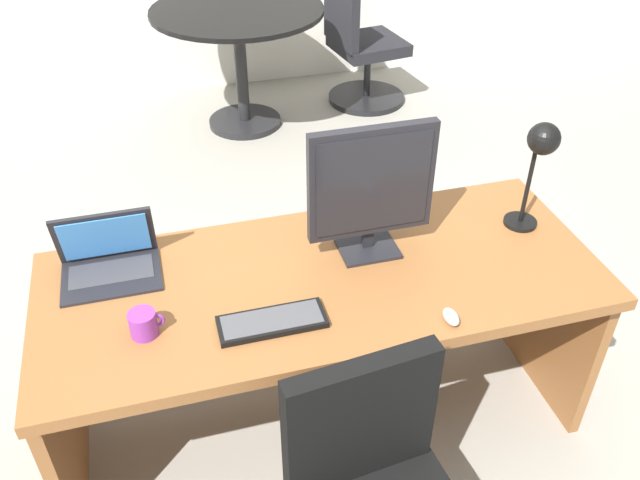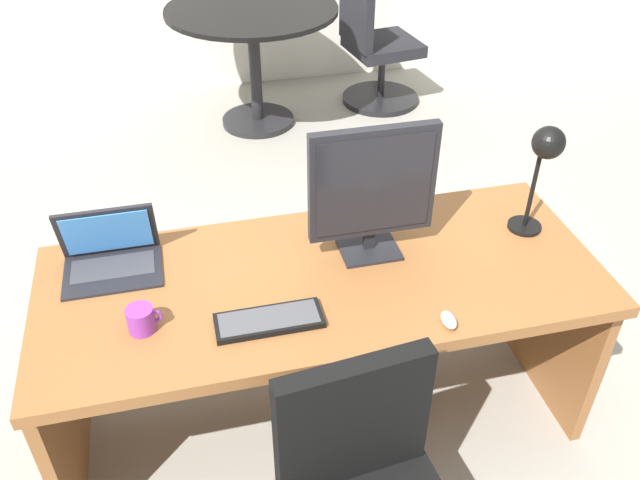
{
  "view_description": "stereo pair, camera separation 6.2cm",
  "coord_description": "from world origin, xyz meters",
  "px_view_note": "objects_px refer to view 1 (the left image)",
  "views": [
    {
      "loc": [
        -0.46,
        -1.63,
        2.13
      ],
      "look_at": [
        0.0,
        0.04,
        0.84
      ],
      "focal_mm": 37.37,
      "sensor_mm": 36.0,
      "label": 1
    },
    {
      "loc": [
        -0.4,
        -1.64,
        2.13
      ],
      "look_at": [
        0.0,
        0.04,
        0.84
      ],
      "focal_mm": 37.37,
      "sensor_mm": 36.0,
      "label": 2
    }
  ],
  "objects_px": {
    "coffee_mug": "(144,324)",
    "meeting_chair_near": "(360,53)",
    "desk": "(319,308)",
    "meeting_table": "(239,39)",
    "monitor": "(371,187)",
    "laptop": "(108,253)",
    "desk_lamp": "(540,153)",
    "keyboard": "(272,322)",
    "mouse": "(451,317)"
  },
  "relations": [
    {
      "from": "desk_lamp",
      "to": "coffee_mug",
      "type": "xyz_separation_m",
      "value": [
        -1.36,
        -0.19,
        -0.27
      ]
    },
    {
      "from": "desk_lamp",
      "to": "meeting_table",
      "type": "height_order",
      "value": "desk_lamp"
    },
    {
      "from": "desk",
      "to": "meeting_table",
      "type": "height_order",
      "value": "meeting_table"
    },
    {
      "from": "coffee_mug",
      "to": "desk_lamp",
      "type": "bearing_deg",
      "value": 7.9
    },
    {
      "from": "laptop",
      "to": "mouse",
      "type": "bearing_deg",
      "value": -28.35
    },
    {
      "from": "laptop",
      "to": "meeting_table",
      "type": "xyz_separation_m",
      "value": [
        0.83,
        2.35,
        -0.18
      ]
    },
    {
      "from": "keyboard",
      "to": "meeting_chair_near",
      "type": "distance_m",
      "value": 3.17
    },
    {
      "from": "keyboard",
      "to": "coffee_mug",
      "type": "distance_m",
      "value": 0.38
    },
    {
      "from": "desk_lamp",
      "to": "meeting_chair_near",
      "type": "relative_size",
      "value": 0.45
    },
    {
      "from": "mouse",
      "to": "desk_lamp",
      "type": "relative_size",
      "value": 0.18
    },
    {
      "from": "coffee_mug",
      "to": "meeting_chair_near",
      "type": "xyz_separation_m",
      "value": [
        1.62,
        2.83,
        -0.39
      ]
    },
    {
      "from": "mouse",
      "to": "laptop",
      "type": "bearing_deg",
      "value": 151.65
    },
    {
      "from": "laptop",
      "to": "mouse",
      "type": "relative_size",
      "value": 4.13
    },
    {
      "from": "monitor",
      "to": "coffee_mug",
      "type": "relative_size",
      "value": 4.46
    },
    {
      "from": "laptop",
      "to": "desk_lamp",
      "type": "distance_m",
      "value": 1.48
    },
    {
      "from": "desk",
      "to": "meeting_table",
      "type": "xyz_separation_m",
      "value": [
        0.16,
        2.53,
        0.07
      ]
    },
    {
      "from": "monitor",
      "to": "coffee_mug",
      "type": "xyz_separation_m",
      "value": [
        -0.77,
        -0.21,
        -0.22
      ]
    },
    {
      "from": "keyboard",
      "to": "mouse",
      "type": "relative_size",
      "value": 4.25
    },
    {
      "from": "laptop",
      "to": "meeting_chair_near",
      "type": "xyz_separation_m",
      "value": [
        1.71,
        2.48,
        -0.41
      ]
    },
    {
      "from": "desk",
      "to": "meeting_chair_near",
      "type": "relative_size",
      "value": 2.02
    },
    {
      "from": "mouse",
      "to": "meeting_table",
      "type": "height_order",
      "value": "meeting_table"
    },
    {
      "from": "mouse",
      "to": "desk_lamp",
      "type": "distance_m",
      "value": 0.66
    },
    {
      "from": "mouse",
      "to": "desk",
      "type": "bearing_deg",
      "value": 131.62
    },
    {
      "from": "monitor",
      "to": "desk_lamp",
      "type": "xyz_separation_m",
      "value": [
        0.59,
        -0.02,
        0.05
      ]
    },
    {
      "from": "meeting_table",
      "to": "mouse",
      "type": "bearing_deg",
      "value": -86.91
    },
    {
      "from": "keyboard",
      "to": "meeting_table",
      "type": "bearing_deg",
      "value": 82.32
    },
    {
      "from": "mouse",
      "to": "meeting_table",
      "type": "distance_m",
      "value": 2.89
    },
    {
      "from": "laptop",
      "to": "coffee_mug",
      "type": "relative_size",
      "value": 3.0
    },
    {
      "from": "desk",
      "to": "meeting_chair_near",
      "type": "bearing_deg",
      "value": 68.7
    },
    {
      "from": "coffee_mug",
      "to": "meeting_chair_near",
      "type": "height_order",
      "value": "meeting_chair_near"
    },
    {
      "from": "desk_lamp",
      "to": "monitor",
      "type": "bearing_deg",
      "value": 177.85
    },
    {
      "from": "desk_lamp",
      "to": "coffee_mug",
      "type": "bearing_deg",
      "value": -172.1
    },
    {
      "from": "mouse",
      "to": "meeting_table",
      "type": "bearing_deg",
      "value": 93.09
    },
    {
      "from": "monitor",
      "to": "desk",
      "type": "bearing_deg",
      "value": -166.05
    },
    {
      "from": "desk",
      "to": "coffee_mug",
      "type": "relative_size",
      "value": 17.55
    },
    {
      "from": "desk",
      "to": "laptop",
      "type": "height_order",
      "value": "laptop"
    },
    {
      "from": "monitor",
      "to": "coffee_mug",
      "type": "distance_m",
      "value": 0.83
    },
    {
      "from": "mouse",
      "to": "desk_lamp",
      "type": "xyz_separation_m",
      "value": [
        0.46,
        0.38,
        0.29
      ]
    },
    {
      "from": "mouse",
      "to": "meeting_table",
      "type": "xyz_separation_m",
      "value": [
        -0.16,
        2.89,
        -0.13
      ]
    },
    {
      "from": "keyboard",
      "to": "desk_lamp",
      "type": "bearing_deg",
      "value": 14.21
    },
    {
      "from": "meeting_chair_near",
      "to": "coffee_mug",
      "type": "bearing_deg",
      "value": -119.83
    },
    {
      "from": "coffee_mug",
      "to": "desk",
      "type": "bearing_deg",
      "value": 15.72
    },
    {
      "from": "meeting_chair_near",
      "to": "meeting_table",
      "type": "bearing_deg",
      "value": -171.37
    },
    {
      "from": "mouse",
      "to": "monitor",
      "type": "bearing_deg",
      "value": 107.66
    },
    {
      "from": "desk",
      "to": "mouse",
      "type": "bearing_deg",
      "value": -48.38
    },
    {
      "from": "coffee_mug",
      "to": "keyboard",
      "type": "bearing_deg",
      "value": -9.38
    },
    {
      "from": "desk_lamp",
      "to": "coffee_mug",
      "type": "relative_size",
      "value": 3.95
    },
    {
      "from": "keyboard",
      "to": "coffee_mug",
      "type": "xyz_separation_m",
      "value": [
        -0.37,
        0.06,
        0.03
      ]
    },
    {
      "from": "monitor",
      "to": "laptop",
      "type": "height_order",
      "value": "monitor"
    },
    {
      "from": "monitor",
      "to": "keyboard",
      "type": "distance_m",
      "value": 0.54
    }
  ]
}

